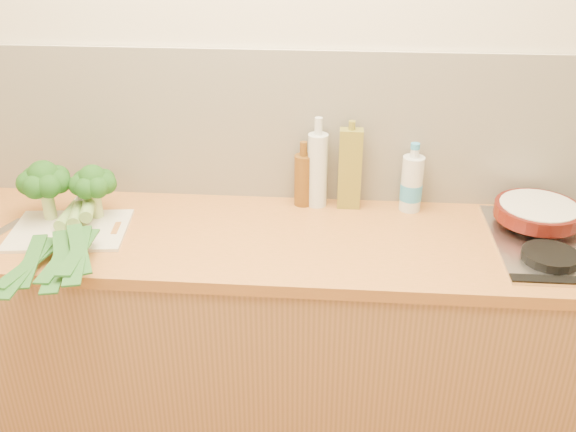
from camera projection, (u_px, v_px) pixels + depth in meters
name	position (u px, v px, depth m)	size (l,w,h in m)	color
room_shell	(276.00, 127.00, 2.25)	(3.50, 3.50, 3.50)	beige
counter	(270.00, 342.00, 2.32)	(3.20, 0.62, 0.90)	#A67045
chopping_board	(70.00, 230.00, 2.13)	(0.38, 0.28, 0.01)	beige
broccoli_left	(44.00, 181.00, 2.13)	(0.17, 0.18, 0.21)	#B1C975
broccoli_right	(93.00, 183.00, 2.15)	(0.16, 0.16, 0.19)	#B1C975
leek_front	(60.00, 225.00, 2.10)	(0.10, 0.70, 0.04)	white
leek_mid	(73.00, 226.00, 2.05)	(0.19, 0.64, 0.04)	white
leek_back	(86.00, 219.00, 2.06)	(0.22, 0.64, 0.04)	white
skillet	(539.00, 211.00, 2.12)	(0.41, 0.28, 0.05)	#4F120D
oil_tin	(350.00, 168.00, 2.23)	(0.08, 0.05, 0.32)	olive
glass_bottle	(318.00, 169.00, 2.25)	(0.07, 0.07, 0.33)	silver
amber_bottle	(303.00, 179.00, 2.27)	(0.06, 0.06, 0.24)	brown
water_bottle	(412.00, 185.00, 2.24)	(0.08, 0.08, 0.23)	silver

